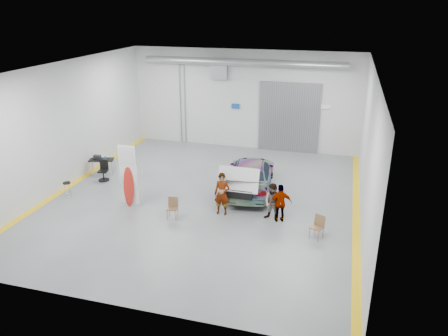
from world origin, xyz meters
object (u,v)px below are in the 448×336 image
(sedan_car, at_px, (251,174))
(shop_stool, at_px, (68,190))
(person_c, at_px, (281,203))
(person_a, at_px, (222,194))
(office_chair, at_px, (104,172))
(folding_chair_near, at_px, (173,212))
(folding_chair_far, at_px, (316,232))
(person_b, at_px, (273,202))
(work_table, at_px, (100,159))
(surfboard_display, at_px, (129,181))

(sedan_car, bearing_deg, shop_stool, 13.64)
(person_c, bearing_deg, person_a, -20.51)
(person_a, distance_m, office_chair, 7.16)
(sedan_car, distance_m, folding_chair_near, 4.67)
(person_a, relative_size, person_c, 1.13)
(person_a, height_order, folding_chair_far, person_a)
(folding_chair_near, xyz_separation_m, shop_stool, (-5.55, 0.72, 0.08))
(sedan_car, bearing_deg, person_c, 114.94)
(sedan_car, height_order, folding_chair_far, sedan_car)
(person_b, xyz_separation_m, person_c, (0.31, 0.00, 0.00))
(sedan_car, xyz_separation_m, work_table, (-8.11, -0.11, 0.03))
(folding_chair_near, relative_size, work_table, 0.65)
(office_chair, bearing_deg, work_table, 118.93)
(sedan_car, relative_size, work_table, 3.78)
(work_table, bearing_deg, person_a, -20.64)
(sedan_car, height_order, office_chair, sedan_car)
(sedan_car, xyz_separation_m, office_chair, (-7.46, -0.91, -0.31))
(sedan_car, relative_size, office_chair, 5.07)
(person_a, bearing_deg, person_c, -0.31)
(folding_chair_far, bearing_deg, office_chair, -169.90)
(surfboard_display, height_order, folding_chair_far, surfboard_display)
(person_a, height_order, office_chair, person_a)
(sedan_car, relative_size, person_a, 2.82)
(person_c, relative_size, office_chair, 1.59)
(person_a, bearing_deg, folding_chair_near, -152.77)
(sedan_car, relative_size, folding_chair_near, 5.82)
(folding_chair_near, xyz_separation_m, office_chair, (-4.97, 3.00, 0.17))
(person_b, height_order, surfboard_display, surfboard_display)
(person_b, height_order, folding_chair_near, person_b)
(folding_chair_far, bearing_deg, work_table, -172.73)
(person_c, bearing_deg, office_chair, -32.68)
(person_c, height_order, shop_stool, person_c)
(person_a, bearing_deg, work_table, 159.05)
(person_a, xyz_separation_m, office_chair, (-6.86, 2.02, -0.48))
(person_b, height_order, office_chair, person_b)
(surfboard_display, relative_size, folding_chair_near, 3.31)
(folding_chair_far, height_order, shop_stool, folding_chair_far)
(sedan_car, height_order, folding_chair_near, sedan_car)
(person_a, xyz_separation_m, folding_chair_far, (4.08, -1.03, -0.64))
(folding_chair_far, height_order, office_chair, office_chair)
(person_a, height_order, person_b, person_a)
(person_a, relative_size, office_chair, 1.80)
(surfboard_display, height_order, work_table, surfboard_display)
(person_b, bearing_deg, person_a, -160.57)
(folding_chair_near, xyz_separation_m, folding_chair_far, (5.97, -0.05, 0.01))
(person_a, relative_size, work_table, 1.34)
(folding_chair_near, bearing_deg, office_chair, 140.22)
(person_b, xyz_separation_m, office_chair, (-9.05, 2.02, -0.36))
(folding_chair_near, height_order, folding_chair_far, folding_chair_far)
(surfboard_display, distance_m, work_table, 4.60)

